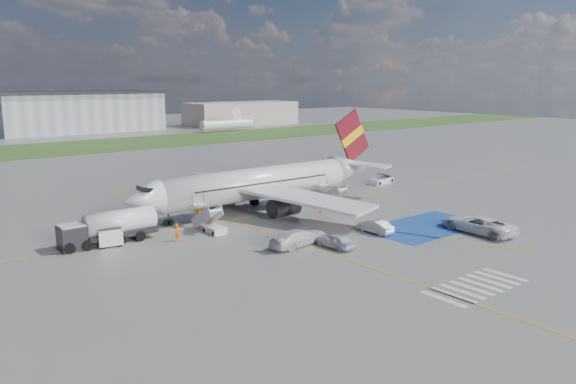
{
  "coord_description": "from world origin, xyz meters",
  "views": [
    {
      "loc": [
        -39.42,
        -41.27,
        15.93
      ],
      "look_at": [
        -0.61,
        7.04,
        3.5
      ],
      "focal_mm": 35.0,
      "sensor_mm": 36.0,
      "label": 1
    }
  ],
  "objects_px": {
    "fuel_tanker": "(109,230)",
    "van_white_a": "(478,221)",
    "airliner": "(266,182)",
    "car_silver_b": "(375,227)",
    "gpu_cart": "(110,238)",
    "van_white_b": "(299,235)",
    "belt_loader": "(382,181)",
    "car_silver_a": "(335,241)"
  },
  "relations": [
    {
      "from": "fuel_tanker",
      "to": "van_white_a",
      "type": "relative_size",
      "value": 1.48
    },
    {
      "from": "belt_loader",
      "to": "van_white_b",
      "type": "relative_size",
      "value": 1.03
    },
    {
      "from": "belt_loader",
      "to": "car_silver_a",
      "type": "relative_size",
      "value": 1.31
    },
    {
      "from": "airliner",
      "to": "gpu_cart",
      "type": "relative_size",
      "value": 14.97
    },
    {
      "from": "belt_loader",
      "to": "car_silver_b",
      "type": "relative_size",
      "value": 1.33
    },
    {
      "from": "airliner",
      "to": "fuel_tanker",
      "type": "distance_m",
      "value": 21.39
    },
    {
      "from": "fuel_tanker",
      "to": "car_silver_b",
      "type": "xyz_separation_m",
      "value": [
        23.4,
        -13.88,
        -0.67
      ]
    },
    {
      "from": "van_white_a",
      "to": "fuel_tanker",
      "type": "bearing_deg",
      "value": -28.34
    },
    {
      "from": "belt_loader",
      "to": "van_white_b",
      "type": "xyz_separation_m",
      "value": [
        -31.54,
        -17.53,
        0.65
      ]
    },
    {
      "from": "belt_loader",
      "to": "car_silver_b",
      "type": "height_order",
      "value": "belt_loader"
    },
    {
      "from": "airliner",
      "to": "car_silver_b",
      "type": "height_order",
      "value": "airliner"
    },
    {
      "from": "gpu_cart",
      "to": "van_white_a",
      "type": "bearing_deg",
      "value": -21.34
    },
    {
      "from": "airliner",
      "to": "car_silver_a",
      "type": "relative_size",
      "value": 8.79
    },
    {
      "from": "car_silver_b",
      "to": "van_white_a",
      "type": "relative_size",
      "value": 0.65
    },
    {
      "from": "fuel_tanker",
      "to": "car_silver_a",
      "type": "bearing_deg",
      "value": -41.75
    },
    {
      "from": "airliner",
      "to": "fuel_tanker",
      "type": "bearing_deg",
      "value": -173.52
    },
    {
      "from": "car_silver_a",
      "to": "fuel_tanker",
      "type": "bearing_deg",
      "value": -46.02
    },
    {
      "from": "gpu_cart",
      "to": "van_white_b",
      "type": "xyz_separation_m",
      "value": [
        14.61,
        -11.18,
        0.19
      ]
    },
    {
      "from": "car_silver_b",
      "to": "van_white_b",
      "type": "height_order",
      "value": "van_white_b"
    },
    {
      "from": "airliner",
      "to": "van_white_a",
      "type": "bearing_deg",
      "value": -64.74
    },
    {
      "from": "belt_loader",
      "to": "van_white_a",
      "type": "distance_m",
      "value": 29.3
    },
    {
      "from": "belt_loader",
      "to": "car_silver_b",
      "type": "xyz_separation_m",
      "value": [
        -22.36,
        -19.15,
        0.28
      ]
    },
    {
      "from": "belt_loader",
      "to": "van_white_a",
      "type": "bearing_deg",
      "value": -129.18
    },
    {
      "from": "airliner",
      "to": "belt_loader",
      "type": "xyz_separation_m",
      "value": [
        24.6,
        2.87,
        -3.0
      ]
    },
    {
      "from": "fuel_tanker",
      "to": "van_white_a",
      "type": "xyz_separation_m",
      "value": [
        32.0,
        -20.58,
        -0.15
      ]
    },
    {
      "from": "fuel_tanker",
      "to": "gpu_cart",
      "type": "height_order",
      "value": "fuel_tanker"
    },
    {
      "from": "car_silver_a",
      "to": "car_silver_b",
      "type": "xyz_separation_m",
      "value": [
        7.01,
        1.28,
        -0.03
      ]
    },
    {
      "from": "car_silver_b",
      "to": "fuel_tanker",
      "type": "bearing_deg",
      "value": -33.21
    },
    {
      "from": "belt_loader",
      "to": "van_white_b",
      "type": "bearing_deg",
      "value": -162.09
    },
    {
      "from": "van_white_b",
      "to": "belt_loader",
      "type": "bearing_deg",
      "value": -69.35
    },
    {
      "from": "airliner",
      "to": "car_silver_b",
      "type": "xyz_separation_m",
      "value": [
        2.24,
        -16.28,
        -2.71
      ]
    },
    {
      "from": "belt_loader",
      "to": "fuel_tanker",
      "type": "bearing_deg",
      "value": 175.42
    },
    {
      "from": "gpu_cart",
      "to": "car_silver_b",
      "type": "relative_size",
      "value": 0.6
    },
    {
      "from": "airliner",
      "to": "belt_loader",
      "type": "height_order",
      "value": "airliner"
    },
    {
      "from": "car_silver_a",
      "to": "van_white_a",
      "type": "relative_size",
      "value": 0.66
    },
    {
      "from": "gpu_cart",
      "to": "van_white_b",
      "type": "distance_m",
      "value": 18.39
    },
    {
      "from": "gpu_cart",
      "to": "car_silver_a",
      "type": "distance_m",
      "value": 21.9
    },
    {
      "from": "airliner",
      "to": "car_silver_a",
      "type": "distance_m",
      "value": 18.39
    },
    {
      "from": "gpu_cart",
      "to": "car_silver_a",
      "type": "height_order",
      "value": "gpu_cart"
    },
    {
      "from": "belt_loader",
      "to": "van_white_a",
      "type": "xyz_separation_m",
      "value": [
        -13.76,
        -25.85,
        0.8
      ]
    },
    {
      "from": "airliner",
      "to": "car_silver_b",
      "type": "distance_m",
      "value": 16.66
    },
    {
      "from": "airliner",
      "to": "belt_loader",
      "type": "bearing_deg",
      "value": 6.66
    }
  ]
}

